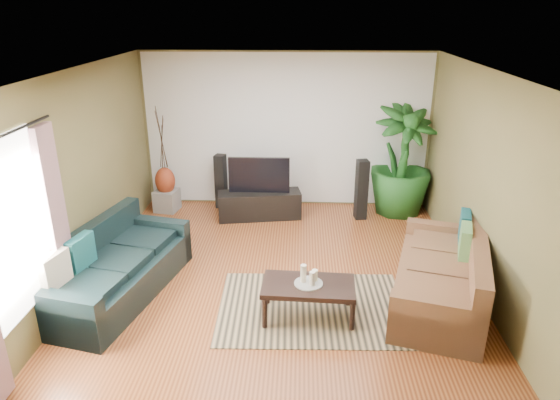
# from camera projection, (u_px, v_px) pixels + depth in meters

# --- Properties ---
(floor) EXTENTS (5.50, 5.50, 0.00)m
(floor) POSITION_uv_depth(u_px,v_px,m) (279.00, 279.00, 6.63)
(floor) COLOR brown
(floor) RESTS_ON ground
(ceiling) EXTENTS (5.50, 5.50, 0.00)m
(ceiling) POSITION_uv_depth(u_px,v_px,m) (279.00, 71.00, 5.65)
(ceiling) COLOR white
(ceiling) RESTS_ON ground
(wall_back) EXTENTS (5.00, 0.00, 5.00)m
(wall_back) POSITION_uv_depth(u_px,v_px,m) (286.00, 131.00, 8.70)
(wall_back) COLOR brown
(wall_back) RESTS_ON ground
(wall_front) EXTENTS (5.00, 0.00, 5.00)m
(wall_front) POSITION_uv_depth(u_px,v_px,m) (262.00, 311.00, 3.58)
(wall_front) COLOR brown
(wall_front) RESTS_ON ground
(wall_left) EXTENTS (0.00, 5.50, 5.50)m
(wall_left) POSITION_uv_depth(u_px,v_px,m) (80.00, 180.00, 6.24)
(wall_left) COLOR brown
(wall_left) RESTS_ON ground
(wall_right) EXTENTS (0.00, 5.50, 5.50)m
(wall_right) POSITION_uv_depth(u_px,v_px,m) (485.00, 186.00, 6.04)
(wall_right) COLOR brown
(wall_right) RESTS_ON ground
(backwall_panel) EXTENTS (4.90, 0.00, 4.90)m
(backwall_panel) POSITION_uv_depth(u_px,v_px,m) (286.00, 131.00, 8.69)
(backwall_panel) COLOR white
(backwall_panel) RESTS_ON ground
(window_pane) EXTENTS (0.00, 1.80, 1.80)m
(window_pane) POSITION_uv_depth(u_px,v_px,m) (11.00, 231.00, 4.73)
(window_pane) COLOR white
(window_pane) RESTS_ON ground
(curtain_far) EXTENTS (0.08, 0.35, 2.20)m
(curtain_far) POSITION_uv_depth(u_px,v_px,m) (57.00, 223.00, 5.52)
(curtain_far) COLOR gray
(curtain_far) RESTS_ON ground
(sofa_left) EXTENTS (1.43, 2.38, 0.85)m
(sofa_left) POSITION_uv_depth(u_px,v_px,m) (116.00, 264.00, 6.14)
(sofa_left) COLOR black
(sofa_left) RESTS_ON floor
(sofa_right) EXTENTS (1.54, 2.36, 0.85)m
(sofa_right) POSITION_uv_depth(u_px,v_px,m) (440.00, 269.00, 6.01)
(sofa_right) COLOR brown
(sofa_right) RESTS_ON floor
(area_rug) EXTENTS (2.28, 1.65, 0.01)m
(area_rug) POSITION_uv_depth(u_px,v_px,m) (312.00, 307.00, 6.00)
(area_rug) COLOR #9F875D
(area_rug) RESTS_ON floor
(coffee_table) EXTENTS (1.08, 0.63, 0.43)m
(coffee_table) POSITION_uv_depth(u_px,v_px,m) (308.00, 300.00, 5.76)
(coffee_table) COLOR black
(coffee_table) RESTS_ON floor
(candle_tray) EXTENTS (0.33, 0.33, 0.01)m
(candle_tray) POSITION_uv_depth(u_px,v_px,m) (308.00, 283.00, 5.68)
(candle_tray) COLOR gray
(candle_tray) RESTS_ON coffee_table
(candle_tall) EXTENTS (0.07, 0.07, 0.21)m
(candle_tall) POSITION_uv_depth(u_px,v_px,m) (303.00, 273.00, 5.67)
(candle_tall) COLOR silver
(candle_tall) RESTS_ON candle_tray
(candle_mid) EXTENTS (0.07, 0.07, 0.16)m
(candle_mid) POSITION_uv_depth(u_px,v_px,m) (312.00, 278.00, 5.61)
(candle_mid) COLOR silver
(candle_mid) RESTS_ON candle_tray
(candle_short) EXTENTS (0.07, 0.07, 0.13)m
(candle_short) POSITION_uv_depth(u_px,v_px,m) (315.00, 275.00, 5.71)
(candle_short) COLOR #EFE9C9
(candle_short) RESTS_ON candle_tray
(tv_stand) EXTENTS (1.44, 0.64, 0.46)m
(tv_stand) POSITION_uv_depth(u_px,v_px,m) (259.00, 205.00, 8.46)
(tv_stand) COLOR black
(tv_stand) RESTS_ON floor
(television) EXTENTS (1.02, 0.06, 0.60)m
(television) POSITION_uv_depth(u_px,v_px,m) (259.00, 175.00, 8.29)
(television) COLOR black
(television) RESTS_ON tv_stand
(speaker_left) EXTENTS (0.21, 0.23, 0.97)m
(speaker_left) POSITION_uv_depth(u_px,v_px,m) (221.00, 181.00, 8.83)
(speaker_left) COLOR black
(speaker_left) RESTS_ON floor
(speaker_right) EXTENTS (0.22, 0.23, 1.02)m
(speaker_right) POSITION_uv_depth(u_px,v_px,m) (361.00, 190.00, 8.35)
(speaker_right) COLOR black
(speaker_right) RESTS_ON floor
(potted_plant) EXTENTS (1.35, 1.35, 1.89)m
(potted_plant) POSITION_uv_depth(u_px,v_px,m) (401.00, 160.00, 8.44)
(potted_plant) COLOR #1A4D19
(potted_plant) RESTS_ON floor
(plant_pot) EXTENTS (0.35, 0.35, 0.27)m
(plant_pot) POSITION_uv_depth(u_px,v_px,m) (397.00, 205.00, 8.73)
(plant_pot) COLOR black
(plant_pot) RESTS_ON floor
(pedestal) EXTENTS (0.44, 0.44, 0.38)m
(pedestal) POSITION_uv_depth(u_px,v_px,m) (167.00, 200.00, 8.78)
(pedestal) COLOR gray
(pedestal) RESTS_ON floor
(vase) EXTENTS (0.34, 0.34, 0.48)m
(vase) POSITION_uv_depth(u_px,v_px,m) (165.00, 181.00, 8.65)
(vase) COLOR maroon
(vase) RESTS_ON pedestal
(side_table) EXTENTS (0.48, 0.48, 0.48)m
(side_table) POSITION_uv_depth(u_px,v_px,m) (128.00, 236.00, 7.30)
(side_table) COLOR brown
(side_table) RESTS_ON floor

